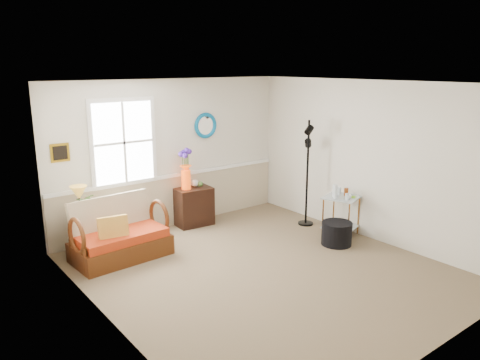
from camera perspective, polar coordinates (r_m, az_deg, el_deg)
floor at (r=6.74m, az=2.96°, el=-10.97°), size 4.50×5.00×0.01m
ceiling at (r=6.12m, az=3.27°, el=11.70°), size 4.50×5.00×0.01m
walls at (r=6.30m, az=3.11°, el=-0.19°), size 4.51×5.01×2.60m
wainscot at (r=8.49m, az=-8.02°, el=-2.52°), size 4.46×0.02×0.90m
chair_rail at (r=8.36m, az=-8.10°, el=0.56°), size 4.46×0.04×0.06m
window at (r=7.83m, az=-13.99°, el=4.45°), size 1.14×0.06×1.44m
picture at (r=7.50m, az=-21.11°, el=3.13°), size 0.28×0.03×0.28m
mirror at (r=8.58m, az=-4.25°, el=6.64°), size 0.47×0.07×0.47m
loveseat at (r=7.20m, az=-14.41°, el=-5.85°), size 1.42×0.86×0.90m
throw_pillow at (r=7.01m, az=-15.17°, el=-6.00°), size 0.43×0.17×0.42m
lamp_stand at (r=7.60m, az=-18.80°, el=-6.29°), size 0.44×0.44×0.61m
table_lamp at (r=7.43m, az=-18.99°, el=-2.44°), size 0.34×0.34×0.46m
potted_plant at (r=7.48m, az=-18.01°, el=-3.03°), size 0.46×0.46×0.27m
cabinet at (r=8.47m, az=-5.65°, el=-3.23°), size 0.68×0.47×0.69m
flower_vase at (r=8.25m, az=-6.64°, el=1.29°), size 0.24×0.24×0.71m
side_table at (r=8.11m, az=12.19°, el=-4.31°), size 0.68×0.68×0.68m
tabletop_items at (r=7.96m, az=12.39°, el=-1.24°), size 0.52×0.52×0.23m
floor_lamp at (r=8.38m, az=8.20°, el=0.79°), size 0.33×0.33×1.90m
ottoman at (r=7.73m, az=11.71°, el=-6.39°), size 0.58×0.58×0.37m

